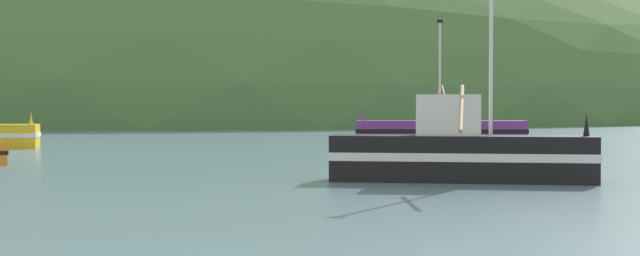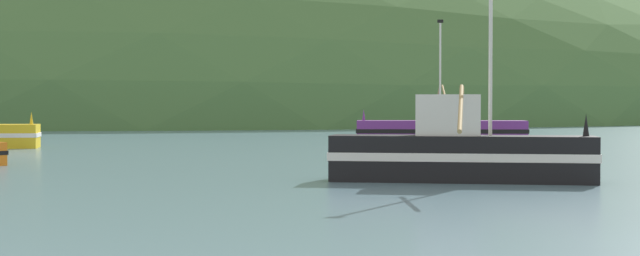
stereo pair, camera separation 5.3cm
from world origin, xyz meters
TOP-DOWN VIEW (x-y plane):
  - hill_far_left at (27.69, 198.48)m, footprint 206.15×164.92m
  - hill_far_right at (14.21, 159.59)m, footprint 217.10×173.68m
  - hill_far_center at (154.28, 227.82)m, footprint 170.91×136.73m
  - fishing_boat_purple at (12.02, 40.90)m, footprint 10.42×13.43m
  - fishing_boat_black at (0.80, 14.81)m, footprint 8.22×10.79m

SIDE VIEW (x-z plane):
  - hill_far_left at x=27.69m, z-range -30.70..30.70m
  - hill_far_right at x=14.21m, z-range -32.73..32.73m
  - hill_far_center at x=154.28m, z-range -32.07..32.07m
  - fishing_boat_purple at x=12.02m, z-range -2.92..4.66m
  - fishing_boat_black at x=0.80m, z-range -2.53..4.40m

